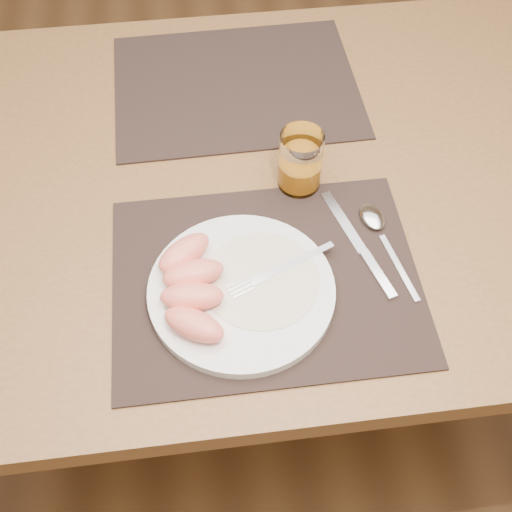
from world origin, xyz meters
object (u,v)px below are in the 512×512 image
object	(u,v)px
table	(251,204)
placemat_far	(236,86)
juice_glass	(300,163)
knife	(363,252)
spoon	(376,224)
placemat_near	(266,279)
plate	(242,291)
fork	(273,272)

from	to	relation	value
table	placemat_far	distance (m)	0.24
table	juice_glass	size ratio (longest dim) A/B	13.38
knife	spoon	size ratio (longest dim) A/B	1.13
spoon	knife	bearing A→B (deg)	-122.58
placemat_near	spoon	bearing A→B (deg)	22.87
plate	juice_glass	distance (m)	0.24
placemat_near	table	bearing A→B (deg)	89.06
placemat_near	plate	xyz separation A→B (m)	(-0.04, -0.02, 0.01)
table	plate	size ratio (longest dim) A/B	5.19
plate	spoon	size ratio (longest dim) A/B	1.41
placemat_near	placemat_far	size ratio (longest dim) A/B	1.00
plate	fork	size ratio (longest dim) A/B	1.61
placemat_near	spoon	distance (m)	0.20
knife	spoon	distance (m)	0.06
table	fork	size ratio (longest dim) A/B	8.35
juice_glass	placemat_near	bearing A→B (deg)	-113.47
placemat_near	spoon	xyz separation A→B (m)	(0.18, 0.08, 0.01)
fork	knife	bearing A→B (deg)	12.39
knife	fork	bearing A→B (deg)	-167.61
plate	spoon	world-z (taller)	plate
table	knife	distance (m)	0.26
placemat_far	fork	size ratio (longest dim) A/B	2.68
placemat_near	juice_glass	size ratio (longest dim) A/B	4.30
table	knife	xyz separation A→B (m)	(0.15, -0.19, 0.09)
spoon	fork	bearing A→B (deg)	-155.32
fork	juice_glass	bearing A→B (deg)	69.40
placemat_far	knife	xyz separation A→B (m)	(0.15, -0.41, 0.00)
fork	juice_glass	size ratio (longest dim) A/B	1.60
placemat_far	spoon	distance (m)	0.41
plate	knife	xyz separation A→B (m)	(0.19, 0.05, -0.01)
plate	juice_glass	bearing A→B (deg)	59.93
table	juice_glass	world-z (taller)	juice_glass
plate	fork	distance (m)	0.05
table	placemat_far	xyz separation A→B (m)	(-0.00, 0.22, 0.09)
table	fork	bearing A→B (deg)	-88.45
table	plate	distance (m)	0.26
table	spoon	bearing A→B (deg)	-38.46
knife	plate	bearing A→B (deg)	-165.19
placemat_near	plate	size ratio (longest dim) A/B	1.67
placemat_far	spoon	size ratio (longest dim) A/B	2.35
placemat_near	placemat_far	distance (m)	0.44
placemat_near	fork	xyz separation A→B (m)	(0.01, -0.00, 0.02)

